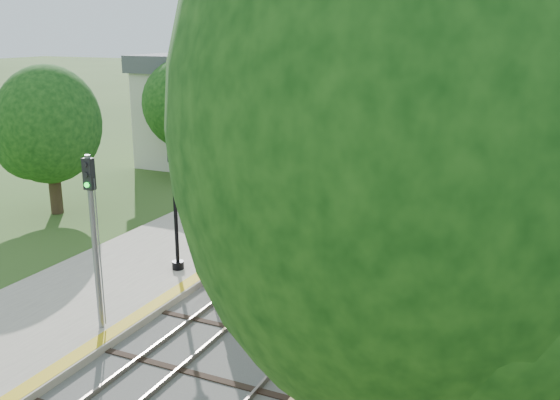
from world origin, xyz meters
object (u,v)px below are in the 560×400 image
at_px(signal_gantry, 485,82).
at_px(signal_farside, 478,154).
at_px(station_building, 202,110).
at_px(signal_platform, 93,224).
at_px(lamppost_far, 176,218).
at_px(train, 459,106).

bearing_deg(signal_gantry, signal_farside, -83.04).
relative_size(station_building, signal_platform, 1.49).
relative_size(signal_gantry, lamppost_far, 1.71).
bearing_deg(train, station_building, -118.05).
height_order(station_building, signal_farside, station_building).
bearing_deg(signal_gantry, station_building, -123.38).
relative_size(train, signal_farside, 16.73).
bearing_deg(signal_farside, signal_gantry, 96.96).
distance_m(train, signal_platform, 50.57).
height_order(train, signal_farside, signal_farside).
bearing_deg(signal_gantry, signal_platform, -96.23).
xyz_separation_m(train, signal_platform, (-2.90, -50.46, 1.77)).
relative_size(train, lamppost_far, 19.23).
bearing_deg(station_building, signal_platform, -65.36).
distance_m(train, signal_farside, 32.47).
bearing_deg(signal_gantry, lamppost_far, -97.78).
height_order(lamppost_far, signal_farside, signal_farside).
relative_size(station_building, lamppost_far, 1.75).
relative_size(signal_gantry, signal_farside, 1.49).
xyz_separation_m(signal_gantry, signal_farside, (3.73, -30.56, -1.26)).
xyz_separation_m(station_building, signal_gantry, (16.47, 24.99, 0.73)).
bearing_deg(signal_platform, signal_farside, 63.95).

